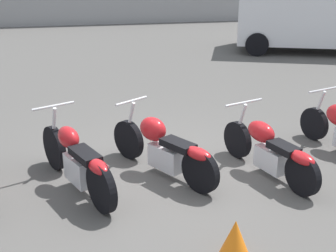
{
  "coord_description": "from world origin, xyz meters",
  "views": [
    {
      "loc": [
        -1.19,
        -6.18,
        3.13
      ],
      "look_at": [
        0.0,
        0.12,
        0.65
      ],
      "focal_mm": 50.0,
      "sensor_mm": 36.0,
      "label": 1
    }
  ],
  "objects_px": {
    "motorcycle_slot_1": "(77,161)",
    "motorcycle_slot_2": "(164,148)",
    "traffic_cone_near": "(235,239)",
    "parked_van": "(325,16)",
    "motorcycle_slot_3": "(270,150)"
  },
  "relations": [
    {
      "from": "motorcycle_slot_1",
      "to": "motorcycle_slot_2",
      "type": "relative_size",
      "value": 1.09
    },
    {
      "from": "motorcycle_slot_2",
      "to": "traffic_cone_near",
      "type": "relative_size",
      "value": 4.08
    },
    {
      "from": "traffic_cone_near",
      "to": "parked_van",
      "type": "bearing_deg",
      "value": 57.8
    },
    {
      "from": "motorcycle_slot_2",
      "to": "parked_van",
      "type": "height_order",
      "value": "parked_van"
    },
    {
      "from": "motorcycle_slot_3",
      "to": "parked_van",
      "type": "xyz_separation_m",
      "value": [
        4.94,
        7.82,
        0.69
      ]
    },
    {
      "from": "motorcycle_slot_3",
      "to": "traffic_cone_near",
      "type": "height_order",
      "value": "motorcycle_slot_3"
    },
    {
      "from": "motorcycle_slot_1",
      "to": "parked_van",
      "type": "height_order",
      "value": "parked_van"
    },
    {
      "from": "parked_van",
      "to": "traffic_cone_near",
      "type": "bearing_deg",
      "value": 166.8
    },
    {
      "from": "motorcycle_slot_1",
      "to": "parked_van",
      "type": "bearing_deg",
      "value": 20.95
    },
    {
      "from": "motorcycle_slot_1",
      "to": "traffic_cone_near",
      "type": "relative_size",
      "value": 4.43
    },
    {
      "from": "motorcycle_slot_1",
      "to": "traffic_cone_near",
      "type": "distance_m",
      "value": 2.46
    },
    {
      "from": "motorcycle_slot_2",
      "to": "traffic_cone_near",
      "type": "xyz_separation_m",
      "value": [
        0.4,
        -2.07,
        -0.2
      ]
    },
    {
      "from": "motorcycle_slot_2",
      "to": "traffic_cone_near",
      "type": "height_order",
      "value": "motorcycle_slot_2"
    },
    {
      "from": "motorcycle_slot_1",
      "to": "motorcycle_slot_2",
      "type": "height_order",
      "value": "motorcycle_slot_1"
    },
    {
      "from": "traffic_cone_near",
      "to": "motorcycle_slot_2",
      "type": "bearing_deg",
      "value": 100.9
    }
  ]
}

